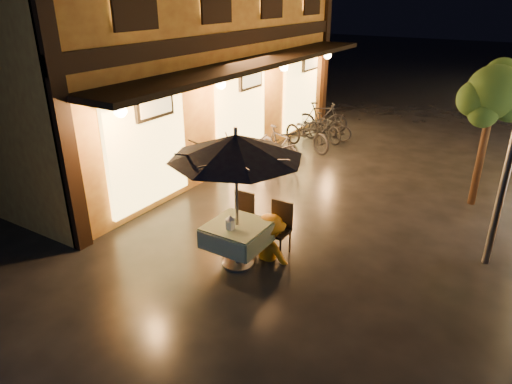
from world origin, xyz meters
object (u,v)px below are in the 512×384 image
Objects in this scene: table_lantern at (230,222)px; person_yellow at (270,216)px; person_orange at (233,211)px; patio_umbrella at (236,147)px; bicycle_0 at (257,154)px; cafe_table at (237,234)px.

person_yellow is (0.34, 0.71, -0.12)m from table_lantern.
patio_umbrella is at bearing 115.93° from person_orange.
patio_umbrella is at bearing 90.00° from table_lantern.
bicycle_0 is (-2.09, 4.26, -0.47)m from table_lantern.
person_orange is 0.86× the size of person_yellow.
person_orange reaches higher than bicycle_0.
patio_umbrella is 4.87m from bicycle_0.
patio_umbrella reaches higher than person_orange.
cafe_table is at bearing 0.00° from patio_umbrella.
patio_umbrella is 1.62m from person_orange.
patio_umbrella is 1.43× the size of bicycle_0.
bicycle_0 is (-1.63, 3.52, -0.24)m from person_orange.
table_lantern is 0.18× the size of person_orange.
patio_umbrella reaches higher than table_lantern.
patio_umbrella is (0.00, 0.00, 1.56)m from cafe_table.
patio_umbrella is at bearing -139.97° from bicycle_0.
person_orange is at bearing 2.04° from person_yellow.
table_lantern is 0.90m from person_orange.
person_yellow is 0.93× the size of bicycle_0.
table_lantern is 0.15× the size of bicycle_0.
person_orange is (-0.46, 0.53, -1.46)m from patio_umbrella.
table_lantern is at bearing 68.16° from person_yellow.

